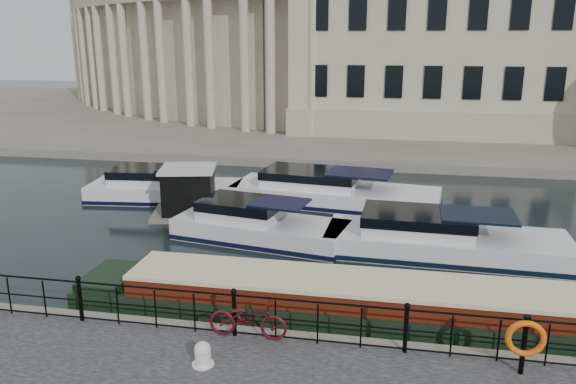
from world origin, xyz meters
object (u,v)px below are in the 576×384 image
(life_ring_post, at_px, (525,339))
(harbour_hut, at_px, (189,193))
(bicycle, at_px, (248,318))
(narrowboat, at_px, (368,309))
(mooring_bollard, at_px, (203,354))

(life_ring_post, distance_m, harbour_hut, 15.91)
(bicycle, bearing_deg, life_ring_post, -93.92)
(bicycle, distance_m, narrowboat, 3.66)
(bicycle, relative_size, harbour_hut, 0.52)
(mooring_bollard, relative_size, life_ring_post, 0.41)
(mooring_bollard, xyz_separation_m, harbour_hut, (-4.71, 11.89, 0.14))
(life_ring_post, bearing_deg, harbour_hut, 136.16)
(mooring_bollard, bearing_deg, bicycle, 63.06)
(bicycle, height_order, narrowboat, bicycle)
(bicycle, distance_m, life_ring_post, 6.11)
(life_ring_post, bearing_deg, narrowboat, 140.40)
(narrowboat, bearing_deg, bicycle, -139.51)
(narrowboat, bearing_deg, life_ring_post, -39.51)
(mooring_bollard, bearing_deg, narrowboat, 46.97)
(bicycle, xyz_separation_m, life_ring_post, (6.08, -0.44, 0.35))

